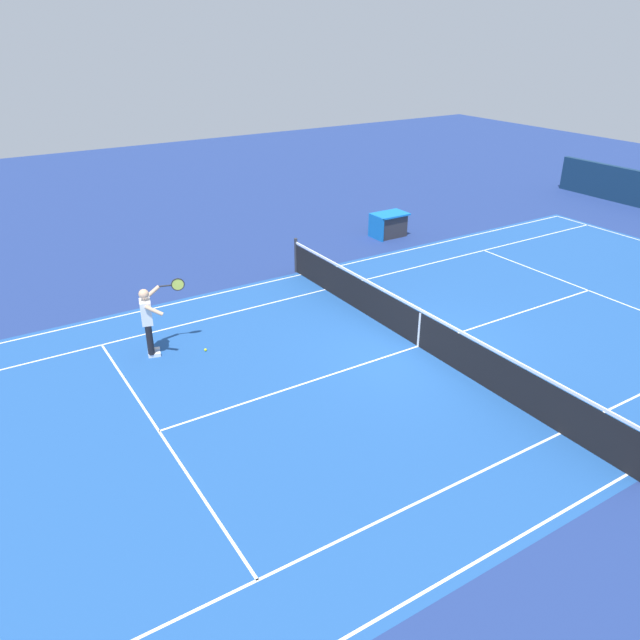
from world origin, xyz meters
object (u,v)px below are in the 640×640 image
equipment_cart_tarped (389,225)px  tennis_player_near (149,318)px  tennis_net (420,328)px  tennis_ball (205,350)px

equipment_cart_tarped → tennis_player_near: bearing=21.9°
tennis_net → tennis_ball: bearing=-29.5°
tennis_net → tennis_player_near: (5.50, -3.01, 0.44)m
tennis_ball → tennis_player_near: bearing=-25.2°
tennis_ball → tennis_net: bearing=150.5°
tennis_net → tennis_player_near: size_ratio=6.89×
tennis_net → equipment_cart_tarped: tennis_net is taller
tennis_net → equipment_cart_tarped: size_ratio=9.36×
tennis_net → equipment_cart_tarped: (-4.59, -7.06, -0.05)m
tennis_net → tennis_ball: size_ratio=177.27×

